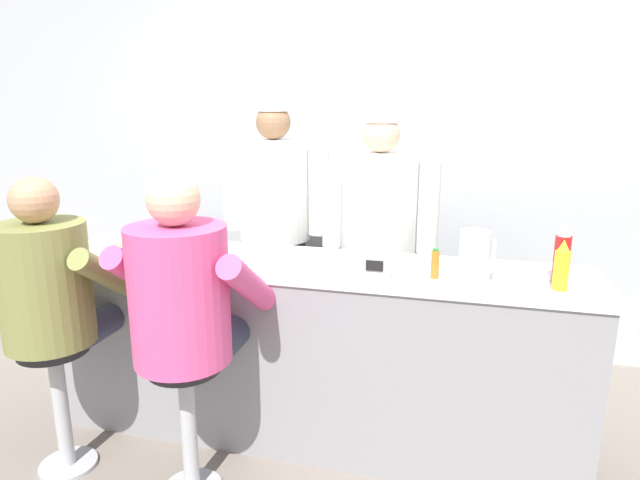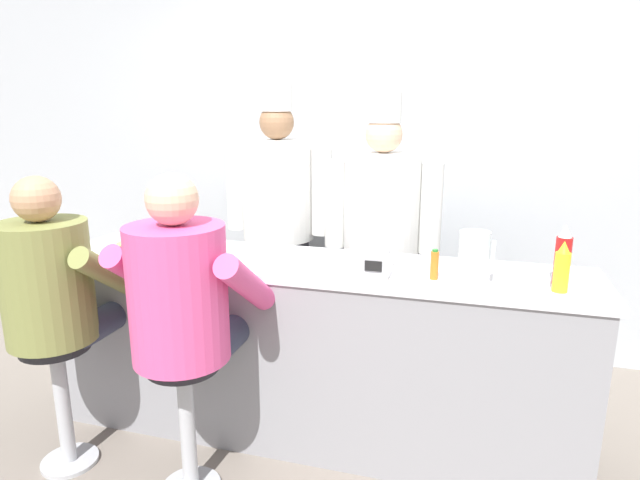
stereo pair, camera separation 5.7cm
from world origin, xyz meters
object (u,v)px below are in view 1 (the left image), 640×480
(ketchup_bottle_red, at_px, (562,255))
(mustard_bottle_yellow, at_px, (562,267))
(coffee_mug_blue, at_px, (146,251))
(cook_in_whites_far, at_px, (379,231))
(diner_seated_pink, at_px, (185,301))
(cook_in_whites_near, at_px, (275,214))
(hot_sauce_bottle_orange, at_px, (435,264))
(breakfast_plate, at_px, (123,248))
(napkin_dispenser_chrome, at_px, (376,263))
(diner_seated_olive, at_px, (52,291))
(water_pitcher_clear, at_px, (474,256))
(coffee_mug_white, at_px, (376,255))
(cereal_bowl, at_px, (272,257))

(ketchup_bottle_red, bearing_deg, mustard_bottle_yellow, -98.30)
(coffee_mug_blue, relative_size, cook_in_whites_far, 0.07)
(diner_seated_pink, height_order, cook_in_whites_near, cook_in_whites_near)
(hot_sauce_bottle_orange, bearing_deg, coffee_mug_blue, -178.42)
(breakfast_plate, xyz_separation_m, napkin_dispenser_chrome, (1.37, -0.12, 0.05))
(cook_in_whites_near, height_order, cook_in_whites_far, cook_in_whites_near)
(coffee_mug_blue, height_order, cook_in_whites_far, cook_in_whites_far)
(breakfast_plate, height_order, coffee_mug_blue, coffee_mug_blue)
(coffee_mug_blue, xyz_separation_m, cook_in_whites_near, (0.35, 0.96, 0.02))
(hot_sauce_bottle_orange, xyz_separation_m, diner_seated_olive, (-1.67, -0.42, -0.13))
(water_pitcher_clear, height_order, coffee_mug_white, water_pitcher_clear)
(mustard_bottle_yellow, height_order, hot_sauce_bottle_orange, mustard_bottle_yellow)
(cook_in_whites_near, bearing_deg, mustard_bottle_yellow, -30.75)
(coffee_mug_blue, xyz_separation_m, diner_seated_pink, (0.42, -0.38, -0.09))
(cook_in_whites_far, bearing_deg, coffee_mug_white, -82.66)
(hot_sauce_bottle_orange, relative_size, cook_in_whites_near, 0.07)
(mustard_bottle_yellow, xyz_separation_m, breakfast_plate, (-2.14, 0.08, -0.09))
(ketchup_bottle_red, relative_size, napkin_dispenser_chrome, 1.98)
(coffee_mug_blue, distance_m, diner_seated_pink, 0.57)
(ketchup_bottle_red, relative_size, diner_seated_olive, 0.19)
(hot_sauce_bottle_orange, height_order, breakfast_plate, hot_sauce_bottle_orange)
(water_pitcher_clear, bearing_deg, cook_in_whites_far, 124.60)
(water_pitcher_clear, height_order, cook_in_whites_far, cook_in_whites_far)
(breakfast_plate, bearing_deg, coffee_mug_blue, -25.37)
(hot_sauce_bottle_orange, distance_m, cook_in_whites_far, 0.86)
(mustard_bottle_yellow, xyz_separation_m, coffee_mug_blue, (-1.94, -0.02, -0.06))
(hot_sauce_bottle_orange, bearing_deg, coffee_mug_white, 155.05)
(cereal_bowl, bearing_deg, water_pitcher_clear, -3.99)
(water_pitcher_clear, distance_m, breakfast_plate, 1.79)
(cereal_bowl, xyz_separation_m, coffee_mug_white, (0.51, 0.06, 0.03))
(cereal_bowl, distance_m, diner_seated_pink, 0.54)
(cereal_bowl, distance_m, coffee_mug_blue, 0.64)
(coffee_mug_blue, distance_m, diner_seated_olive, 0.47)
(diner_seated_pink, bearing_deg, cereal_bowl, 66.52)
(diner_seated_pink, xyz_separation_m, cook_in_whites_near, (-0.07, 1.35, 0.11))
(hot_sauce_bottle_orange, relative_size, coffee_mug_white, 0.95)
(hot_sauce_bottle_orange, bearing_deg, diner_seated_olive, -165.79)
(ketchup_bottle_red, bearing_deg, cook_in_whites_near, 152.19)
(ketchup_bottle_red, distance_m, napkin_dispenser_chrome, 0.80)
(napkin_dispenser_chrome, xyz_separation_m, diner_seated_olive, (-1.42, -0.36, -0.13))
(cereal_bowl, height_order, coffee_mug_blue, coffee_mug_blue)
(ketchup_bottle_red, relative_size, hot_sauce_bottle_orange, 1.92)
(breakfast_plate, distance_m, cereal_bowl, 0.83)
(coffee_mug_white, relative_size, napkin_dispenser_chrome, 1.08)
(coffee_mug_white, height_order, cook_in_whites_near, cook_in_whites_near)
(breakfast_plate, xyz_separation_m, coffee_mug_blue, (0.20, -0.10, 0.03))
(ketchup_bottle_red, distance_m, hot_sauce_bottle_orange, 0.54)
(breakfast_plate, relative_size, diner_seated_pink, 0.15)
(water_pitcher_clear, height_order, breakfast_plate, water_pitcher_clear)
(cereal_bowl, xyz_separation_m, cook_in_whites_near, (-0.29, 0.85, 0.04))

